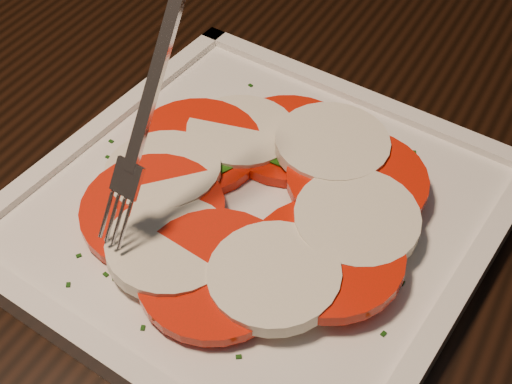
% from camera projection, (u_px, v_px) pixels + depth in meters
% --- Properties ---
extents(table, '(1.29, 0.95, 0.75)m').
position_uv_depth(table, '(306.00, 320.00, 0.56)').
color(table, black).
rests_on(table, ground).
extents(plate, '(0.32, 0.32, 0.01)m').
position_uv_depth(plate, '(256.00, 214.00, 0.50)').
color(plate, white).
rests_on(plate, table).
extents(caprese_salad, '(0.25, 0.24, 0.03)m').
position_uv_depth(caprese_salad, '(256.00, 196.00, 0.48)').
color(caprese_salad, red).
rests_on(caprese_salad, plate).
extents(fork, '(0.04, 0.10, 0.15)m').
position_uv_depth(fork, '(161.00, 96.00, 0.42)').
color(fork, white).
rests_on(fork, caprese_salad).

